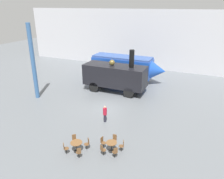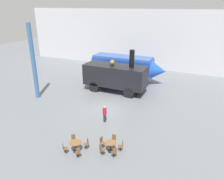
{
  "view_description": "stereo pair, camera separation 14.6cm",
  "coord_description": "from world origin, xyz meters",
  "px_view_note": "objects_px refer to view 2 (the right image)",
  "views": [
    {
      "loc": [
        8.57,
        -17.83,
        9.73
      ],
      "look_at": [
        0.26,
        1.0,
        1.6
      ],
      "focal_mm": 35.0,
      "sensor_mm": 36.0,
      "label": 1
    },
    {
      "loc": [
        8.7,
        -17.77,
        9.73
      ],
      "look_at": [
        0.26,
        1.0,
        1.6
      ],
      "focal_mm": 35.0,
      "sensor_mm": 36.0,
      "label": 2
    }
  ],
  "objects_px": {
    "streamlined_locomotive": "(127,66)",
    "cafe_chair_0": "(78,152)",
    "cafe_table_near": "(76,144)",
    "cafe_table_mid": "(111,145)",
    "steam_locomotive": "(115,75)",
    "visitor_person": "(105,113)"
  },
  "relations": [
    {
      "from": "visitor_person",
      "to": "streamlined_locomotive",
      "type": "bearing_deg",
      "value": 100.51
    },
    {
      "from": "streamlined_locomotive",
      "to": "cafe_chair_0",
      "type": "xyz_separation_m",
      "value": [
        2.59,
        -16.25,
        -1.48
      ]
    },
    {
      "from": "steam_locomotive",
      "to": "cafe_table_near",
      "type": "relative_size",
      "value": 8.67
    },
    {
      "from": "steam_locomotive",
      "to": "cafe_table_near",
      "type": "distance_m",
      "value": 11.83
    },
    {
      "from": "streamlined_locomotive",
      "to": "cafe_chair_0",
      "type": "distance_m",
      "value": 16.52
    },
    {
      "from": "streamlined_locomotive",
      "to": "steam_locomotive",
      "type": "distance_m",
      "value": 4.1
    },
    {
      "from": "cafe_chair_0",
      "to": "visitor_person",
      "type": "xyz_separation_m",
      "value": [
        -0.53,
        5.16,
        0.31
      ]
    },
    {
      "from": "cafe_table_near",
      "to": "cafe_table_mid",
      "type": "bearing_deg",
      "value": 24.03
    },
    {
      "from": "cafe_table_near",
      "to": "streamlined_locomotive",
      "type": "bearing_deg",
      "value": 97.43
    },
    {
      "from": "cafe_table_near",
      "to": "cafe_table_mid",
      "type": "relative_size",
      "value": 1.09
    },
    {
      "from": "streamlined_locomotive",
      "to": "steam_locomotive",
      "type": "xyz_separation_m",
      "value": [
        0.03,
        -4.1,
        -0.01
      ]
    },
    {
      "from": "steam_locomotive",
      "to": "cafe_chair_0",
      "type": "bearing_deg",
      "value": -78.12
    },
    {
      "from": "cafe_table_mid",
      "to": "steam_locomotive",
      "type": "bearing_deg",
      "value": 111.84
    },
    {
      "from": "cafe_table_near",
      "to": "cafe_table_mid",
      "type": "xyz_separation_m",
      "value": [
        2.23,
        0.99,
        -0.02
      ]
    },
    {
      "from": "cafe_table_mid",
      "to": "cafe_chair_0",
      "type": "relative_size",
      "value": 0.88
    },
    {
      "from": "cafe_chair_0",
      "to": "cafe_table_near",
      "type": "bearing_deg",
      "value": -0.0
    },
    {
      "from": "visitor_person",
      "to": "cafe_chair_0",
      "type": "bearing_deg",
      "value": -84.11
    },
    {
      "from": "cafe_table_near",
      "to": "cafe_chair_0",
      "type": "relative_size",
      "value": 0.96
    },
    {
      "from": "cafe_table_near",
      "to": "cafe_chair_0",
      "type": "xyz_separation_m",
      "value": [
        0.55,
        -0.57,
        -0.08
      ]
    },
    {
      "from": "cafe_chair_0",
      "to": "visitor_person",
      "type": "height_order",
      "value": "visitor_person"
    },
    {
      "from": "streamlined_locomotive",
      "to": "cafe_chair_0",
      "type": "height_order",
      "value": "streamlined_locomotive"
    },
    {
      "from": "cafe_table_mid",
      "to": "visitor_person",
      "type": "distance_m",
      "value": 4.23
    }
  ]
}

